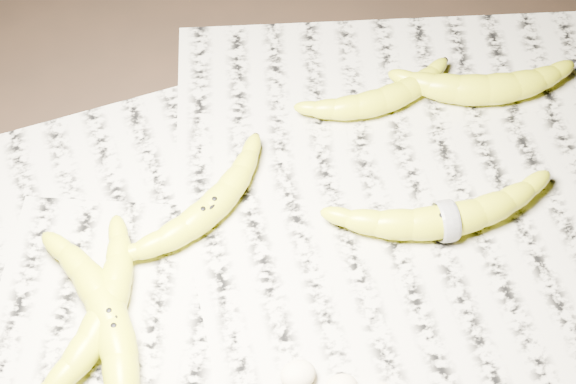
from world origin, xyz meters
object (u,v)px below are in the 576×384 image
object	(u,v)px
banana_left_a	(112,325)
banana_left_b	(104,313)
banana_center	(208,209)
banana_taped	(447,219)
banana_upper_a	(382,99)
banana_upper_b	(487,88)

from	to	relation	value
banana_left_a	banana_left_b	bearing A→B (deg)	13.46
banana_center	banana_taped	xyz separation A→B (m)	(0.25, -0.09, 0.00)
banana_taped	banana_upper_a	distance (m)	0.19
banana_center	banana_upper_b	distance (m)	0.38
banana_center	banana_upper_a	distance (m)	0.26
banana_upper_b	banana_center	bearing A→B (deg)	-155.90
banana_left_a	banana_upper_b	xyz separation A→B (m)	(0.50, 0.19, -0.00)
banana_upper_b	banana_taped	bearing A→B (deg)	-113.87
banana_left_b	banana_center	world-z (taller)	banana_left_b
banana_upper_b	banana_upper_a	bearing A→B (deg)	-176.86
banana_taped	banana_upper_b	world-z (taller)	banana_upper_b
banana_center	banana_left_a	bearing A→B (deg)	-170.34
banana_left_b	banana_taped	size ratio (longest dim) A/B	0.82
banana_left_a	banana_upper_a	world-z (taller)	banana_left_a
banana_taped	banana_left_b	bearing A→B (deg)	-173.88
banana_center	banana_upper_b	size ratio (longest dim) A/B	0.98
banana_left_a	banana_left_b	world-z (taller)	banana_left_a
banana_left_b	banana_upper_a	size ratio (longest dim) A/B	1.09
banana_left_b	banana_taped	distance (m)	0.38
banana_left_a	banana_upper_a	bearing A→B (deg)	-66.79
banana_upper_a	banana_upper_b	bearing A→B (deg)	-14.93
banana_left_b	banana_center	bearing A→B (deg)	-22.47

